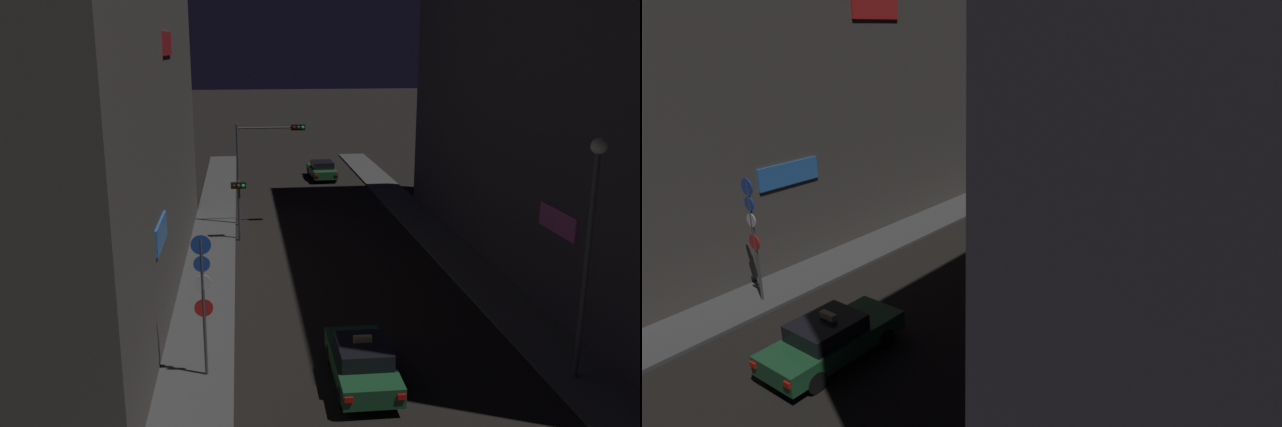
{
  "view_description": "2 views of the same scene",
  "coord_description": "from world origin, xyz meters",
  "views": [
    {
      "loc": [
        -4.44,
        -8.68,
        10.24
      ],
      "look_at": [
        -0.87,
        20.57,
        2.66
      ],
      "focal_mm": 36.86,
      "sensor_mm": 36.0,
      "label": 1
    },
    {
      "loc": [
        10.37,
        0.44,
        9.59
      ],
      "look_at": [
        -1.12,
        16.6,
        2.64
      ],
      "focal_mm": 30.22,
      "sensor_mm": 36.0,
      "label": 2
    }
  ],
  "objects": [
    {
      "name": "far_car",
      "position": [
        1.86,
        41.75,
        0.73
      ],
      "size": [
        2.0,
        4.52,
        1.42
      ],
      "color": "#1E512D",
      "rests_on": "ground_plane"
    },
    {
      "name": "taxi",
      "position": [
        -0.91,
        9.56,
        0.74
      ],
      "size": [
        1.85,
        4.47,
        1.62
      ],
      "color": "#1E512D",
      "rests_on": "ground_plane"
    },
    {
      "name": "sidewalk_right",
      "position": [
        6.06,
        25.4,
        0.07
      ],
      "size": [
        2.39,
        54.8,
        0.13
      ],
      "primitive_type": "cube",
      "color": "#4C4C4C",
      "rests_on": "ground_plane"
    },
    {
      "name": "street_lamp_near_block",
      "position": [
        5.79,
        8.94,
        5.05
      ],
      "size": [
        0.47,
        0.47,
        7.53
      ],
      "color": "#47474C",
      "rests_on": "sidewalk_right"
    },
    {
      "name": "traffic_light_overhead",
      "position": [
        -3.22,
        28.67,
        4.22
      ],
      "size": [
        3.95,
        0.42,
        5.93
      ],
      "color": "#47474C",
      "rests_on": "ground_plane"
    },
    {
      "name": "sidewalk_left",
      "position": [
        -6.06,
        25.4,
        0.07
      ],
      "size": [
        2.39,
        54.8,
        0.13
      ],
      "primitive_type": "cube",
      "color": "#4C4C4C",
      "rests_on": "ground_plane"
    },
    {
      "name": "sign_pole_left",
      "position": [
        -5.72,
        10.48,
        2.86
      ],
      "size": [
        0.61,
        0.1,
        4.59
      ],
      "color": "#47474C",
      "rests_on": "sidewalk_left"
    },
    {
      "name": "traffic_light_left_kerb",
      "position": [
        -4.61,
        25.57,
        2.38
      ],
      "size": [
        0.8,
        0.42,
        3.29
      ],
      "color": "#47474C",
      "rests_on": "ground_plane"
    }
  ]
}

